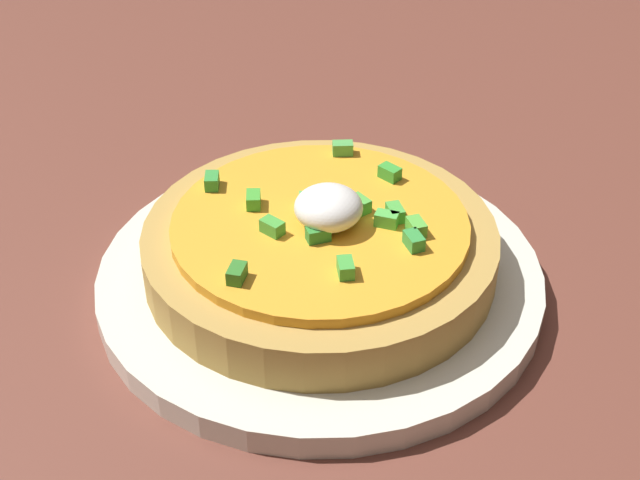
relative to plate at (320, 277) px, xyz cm
name	(u,v)px	position (x,y,z in cm)	size (l,w,h in cm)	color
dining_table	(181,254)	(4.12, 9.37, -1.90)	(98.91, 89.69, 2.29)	brown
plate	(320,277)	(0.00, 0.00, 0.00)	(26.09, 26.09, 1.52)	silver
pizza	(320,244)	(-0.01, -0.02, 2.45)	(20.38, 20.38, 5.60)	#B79045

